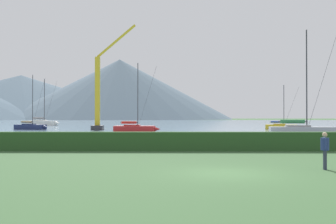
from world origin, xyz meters
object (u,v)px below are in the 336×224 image
sailboat_slip_3 (42,123)px  sailboat_slip_6 (135,128)px  sailboat_slip_1 (31,126)px  sailboat_slip_4 (302,130)px  dock_crane (99,96)px  person_seated_viewer (325,147)px  sailboat_slip_5 (282,126)px

sailboat_slip_3 → sailboat_slip_6: (28.87, -45.61, -0.18)m
sailboat_slip_1 → sailboat_slip_4: size_ratio=0.79×
dock_crane → sailboat_slip_1: bearing=169.8°
sailboat_slip_4 → dock_crane: dock_crane is taller
person_seated_viewer → dock_crane: size_ratio=0.09×
sailboat_slip_5 → sailboat_slip_6: bearing=-135.9°
sailboat_slip_4 → sailboat_slip_1: bearing=155.6°
sailboat_slip_5 → dock_crane: size_ratio=0.44×
sailboat_slip_1 → sailboat_slip_3: bearing=121.5°
sailboat_slip_5 → dock_crane: dock_crane is taller
sailboat_slip_1 → sailboat_slip_4: 48.43m
sailboat_slip_3 → sailboat_slip_6: bearing=-44.0°
sailboat_slip_6 → person_seated_viewer: size_ratio=6.32×
sailboat_slip_4 → dock_crane: 36.89m
person_seated_viewer → sailboat_slip_4: bearing=87.8°
sailboat_slip_1 → dock_crane: size_ratio=0.53×
person_seated_viewer → sailboat_slip_5: bearing=90.5°
sailboat_slip_3 → sailboat_slip_4: bearing=-36.1°
sailboat_slip_4 → dock_crane: bearing=147.9°
sailboat_slip_1 → sailboat_slip_6: bearing=-14.7°
sailboat_slip_3 → person_seated_viewer: (41.09, -87.86, 0.20)m
sailboat_slip_5 → person_seated_viewer: bearing=-87.1°
person_seated_viewer → sailboat_slip_3: bearing=129.3°
sailboat_slip_6 → sailboat_slip_3: bearing=128.6°
sailboat_slip_5 → sailboat_slip_6: 29.11m
sailboat_slip_1 → person_seated_viewer: size_ratio=6.04×
sailboat_slip_3 → person_seated_viewer: sailboat_slip_3 is taller
sailboat_slip_3 → dock_crane: size_ratio=0.66×
sailboat_slip_1 → person_seated_viewer: bearing=-42.4°
sailboat_slip_4 → sailboat_slip_5: (4.97, 26.56, -0.17)m
sailboat_slip_6 → dock_crane: (-7.27, 10.15, 5.37)m
sailboat_slip_3 → person_seated_viewer: 96.99m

